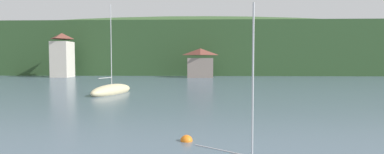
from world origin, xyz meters
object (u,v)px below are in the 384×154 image
at_px(shore_building_central, 200,63).
at_px(mooring_buoy_near, 186,141).
at_px(shore_building_westcentral, 62,56).
at_px(sailboat_far_6, 112,91).

bearing_deg(shore_building_central, mooring_buoy_near, -90.08).
xyz_separation_m(shore_building_westcentral, sailboat_far_6, (20.92, -33.00, -4.37)).
height_order(shore_building_central, mooring_buoy_near, shore_building_central).
bearing_deg(shore_building_westcentral, mooring_buoy_near, -60.10).
relative_size(sailboat_far_6, mooring_buoy_near, 17.89).
xyz_separation_m(shore_building_central, sailboat_far_6, (-9.70, -32.89, -2.72)).
relative_size(shore_building_central, mooring_buoy_near, 10.82).
height_order(shore_building_westcentral, mooring_buoy_near, shore_building_westcentral).
distance_m(shore_building_westcentral, sailboat_far_6, 39.32).
distance_m(shore_building_central, sailboat_far_6, 34.40).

